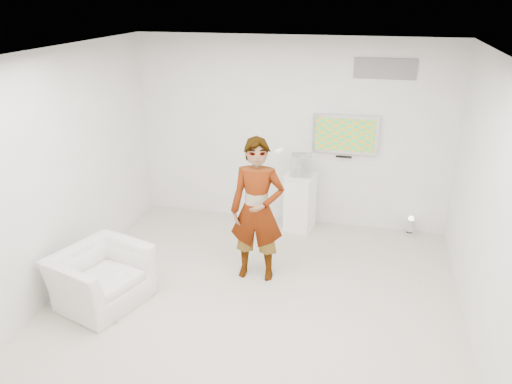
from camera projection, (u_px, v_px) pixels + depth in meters
room at (255, 190)px, 5.66m from camera, size 5.01×5.01×3.00m
tv at (345, 134)px, 7.67m from camera, size 1.00×0.08×0.60m
logo_decal at (385, 69)px, 7.22m from camera, size 0.90×0.02×0.30m
person at (257, 210)px, 6.44m from camera, size 0.73×0.50×1.93m
armchair at (101, 277)px, 6.11m from camera, size 1.21×1.30×0.69m
pedestal at (300, 202)px, 7.96m from camera, size 0.54×0.54×0.94m
floor_uplight at (410, 226)px, 7.86m from camera, size 0.21×0.21×0.31m
vitrine at (301, 165)px, 7.73m from camera, size 0.35×0.35×0.31m
console at (301, 168)px, 7.75m from camera, size 0.10×0.15×0.20m
wii_remote at (279, 151)px, 6.25m from camera, size 0.09×0.15×0.04m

